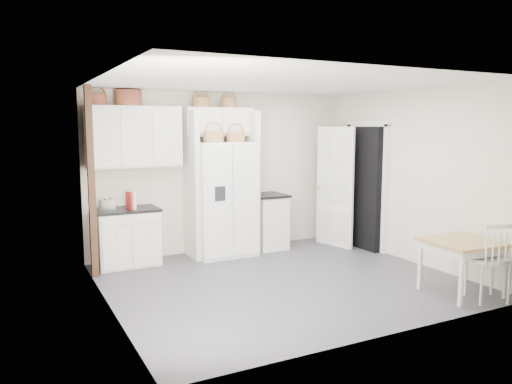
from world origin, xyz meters
TOP-DOWN VIEW (x-y plane):
  - floor at (0.00, 0.00)m, footprint 4.50×4.50m
  - ceiling at (0.00, 0.00)m, footprint 4.50×4.50m
  - wall_back at (0.00, 2.00)m, footprint 4.50×0.00m
  - wall_left at (-2.25, 0.00)m, footprint 0.00×4.00m
  - wall_right at (2.25, 0.00)m, footprint 0.00×4.00m
  - refrigerator at (-0.15, 1.65)m, footprint 0.94×0.75m
  - base_cab_left at (-1.67, 1.70)m, footprint 0.88×0.56m
  - base_cab_right at (0.70, 1.70)m, footprint 0.50×0.60m
  - dining_table at (1.70, -1.45)m, footprint 0.87×0.87m
  - windsor_chair at (1.78, -1.75)m, footprint 0.61×0.58m
  - counter_left at (-1.67, 1.70)m, footprint 0.92×0.59m
  - counter_right at (0.70, 1.70)m, footprint 0.54×0.64m
  - toaster at (-1.93, 1.70)m, footprint 0.26×0.19m
  - cookbook_red at (-1.64, 1.62)m, footprint 0.08×0.17m
  - cookbook_cream at (-1.56, 1.62)m, footprint 0.08×0.18m
  - basket_upper_a at (-2.00, 1.83)m, footprint 0.27×0.27m
  - basket_upper_b at (-1.56, 1.83)m, footprint 0.39×0.39m
  - basket_bridge_a at (-0.43, 1.83)m, footprint 0.27×0.27m
  - basket_bridge_b at (0.04, 1.83)m, footprint 0.25×0.25m
  - basket_fridge_a at (-0.34, 1.55)m, footprint 0.32×0.32m
  - basket_fridge_b at (0.04, 1.55)m, footprint 0.29×0.29m
  - upper_cabinet at (-1.50, 1.83)m, footprint 1.40×0.34m
  - bridge_cabinet at (-0.15, 1.83)m, footprint 1.12×0.34m
  - fridge_panel_left at (-0.66, 1.70)m, footprint 0.08×0.60m
  - fridge_panel_right at (0.36, 1.70)m, footprint 0.08×0.60m
  - trim_post at (-2.20, 1.35)m, footprint 0.09×0.09m
  - doorway_void at (2.16, 1.00)m, footprint 0.18×0.85m
  - door_slab at (1.80, 1.33)m, footprint 0.21×0.79m

SIDE VIEW (x-z plane):
  - floor at x=0.00m, z-range 0.00..0.00m
  - dining_table at x=1.70m, z-range 0.00..0.68m
  - base_cab_left at x=-1.67m, z-range 0.00..0.82m
  - base_cab_right at x=0.70m, z-range 0.00..0.89m
  - windsor_chair at x=1.78m, z-range 0.00..1.00m
  - counter_left at x=-1.67m, z-range 0.82..0.85m
  - refrigerator at x=-0.15m, z-range 0.00..1.81m
  - counter_right at x=0.70m, z-range 0.89..0.93m
  - toaster at x=-1.93m, z-range 0.85..1.01m
  - cookbook_red at x=-1.64m, z-range 0.85..1.11m
  - cookbook_cream at x=-1.56m, z-range 0.85..1.11m
  - doorway_void at x=2.16m, z-range 0.00..2.05m
  - door_slab at x=1.80m, z-range 0.00..2.05m
  - fridge_panel_left at x=-0.66m, z-range 0.00..2.30m
  - fridge_panel_right at x=0.36m, z-range 0.00..2.30m
  - wall_back at x=0.00m, z-range -0.95..3.55m
  - wall_left at x=-2.25m, z-range -0.70..3.30m
  - wall_right at x=2.25m, z-range -0.70..3.30m
  - trim_post at x=-2.20m, z-range 0.00..2.60m
  - basket_fridge_b at x=0.04m, z-range 1.81..1.97m
  - basket_fridge_a at x=-0.34m, z-range 1.81..1.98m
  - upper_cabinet at x=-1.50m, z-range 1.45..2.35m
  - bridge_cabinet at x=-0.15m, z-range 1.90..2.35m
  - basket_bridge_b at x=0.04m, z-range 2.35..2.50m
  - basket_upper_a at x=-2.00m, z-range 2.35..2.50m
  - basket_bridge_a at x=-0.43m, z-range 2.35..2.50m
  - basket_upper_b at x=-1.56m, z-range 2.35..2.58m
  - ceiling at x=0.00m, z-range 2.60..2.60m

